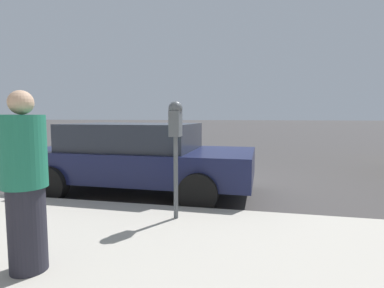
% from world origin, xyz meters
% --- Properties ---
extents(ground_plane, '(220.00, 220.00, 0.00)m').
position_xyz_m(ground_plane, '(0.00, 0.00, 0.00)').
color(ground_plane, '#3D3A3A').
extents(parking_meter, '(0.21, 0.19, 1.59)m').
position_xyz_m(parking_meter, '(-2.73, -0.64, 1.36)').
color(parking_meter, '#4C5156').
rests_on(parking_meter, sidewalk).
extents(car_navy, '(2.19, 4.38, 1.38)m').
position_xyz_m(car_navy, '(-1.03, 0.57, 0.74)').
color(car_navy, '#14193D').
rests_on(car_navy, ground_plane).
extents(pedestrian, '(0.38, 0.38, 1.61)m').
position_xyz_m(pedestrian, '(-4.35, 0.29, 0.94)').
color(pedestrian, '#23232D').
rests_on(pedestrian, sidewalk).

